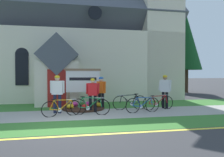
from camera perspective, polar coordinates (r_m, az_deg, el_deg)
ground at (r=11.87m, az=-11.51°, el=-7.71°), size 140.00×140.00×0.00m
sidewalk_slab at (r=9.82m, az=-2.22°, el=-9.56°), size 32.00×2.45×0.01m
grass_verge at (r=7.71m, az=0.23°, el=-12.57°), size 32.00×1.91×0.01m
church_lawn at (r=12.34m, az=-4.00°, el=-7.33°), size 24.00×2.71×0.01m
curb_paint_stripe at (r=6.67m, az=2.10°, el=-14.81°), size 28.00×0.16×0.01m
church_building at (r=17.46m, az=-4.59°, el=9.49°), size 13.28×9.80×11.73m
church_sign at (r=11.41m, az=-7.96°, el=-0.96°), size 1.95×0.16×2.14m
flower_bed at (r=11.08m, az=-7.82°, el=-7.86°), size 2.18×2.18×0.34m
bicycle_red at (r=10.82m, az=4.98°, el=-6.50°), size 1.80×0.11×0.85m
bicycle_black at (r=9.38m, az=-13.67°, el=-7.86°), size 1.68×0.44×0.80m
bicycle_blue at (r=11.03m, az=12.53°, el=-6.49°), size 1.76×0.25×0.78m
bicycle_yellow at (r=9.49m, az=-6.10°, el=-7.59°), size 1.77×0.46×0.86m
bicycle_orange at (r=10.11m, az=8.40°, el=-7.13°), size 1.74×0.23×0.81m
cyclist_in_red_jersey at (r=10.08m, az=-14.79°, el=-3.24°), size 0.67×0.33×1.79m
cyclist_in_orange_jersey at (r=10.98m, az=-3.00°, el=-3.18°), size 0.47×0.70×1.70m
cyclist_in_blue_jersey at (r=11.45m, az=14.35°, el=-2.68°), size 0.50×0.66×1.79m
cyclist_in_yellow_jersey at (r=10.07m, az=-5.31°, el=-3.83°), size 0.63×0.41×1.64m
roadside_conifer at (r=22.11m, az=19.77°, el=9.18°), size 2.96×2.96×7.63m
distant_hill at (r=79.56m, az=-15.14°, el=-0.10°), size 99.04×41.73×16.73m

